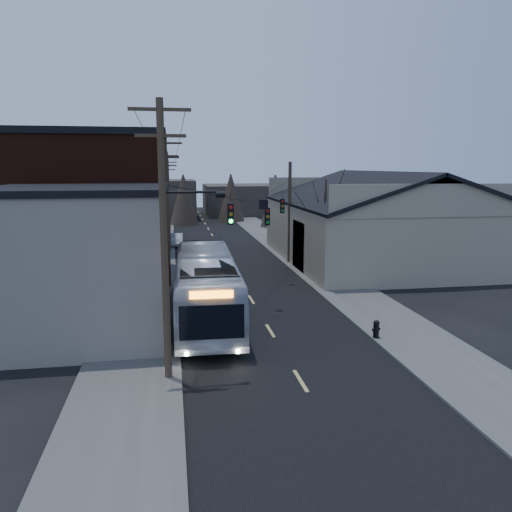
{
  "coord_description": "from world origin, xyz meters",
  "views": [
    {
      "loc": [
        -4.69,
        -15.45,
        8.13
      ],
      "look_at": [
        0.06,
        12.59,
        3.0
      ],
      "focal_mm": 35.0,
      "sensor_mm": 36.0,
      "label": 1
    }
  ],
  "objects": [
    {
      "name": "bus",
      "position": [
        -3.0,
        10.5,
        1.82
      ],
      "size": [
        3.49,
        13.2,
        3.65
      ],
      "primitive_type": "imported",
      "rotation": [
        0.0,
        0.0,
        3.11
      ],
      "color": "silver",
      "rests_on": "ground"
    },
    {
      "name": "building_far_right",
      "position": [
        7.0,
        70.0,
        2.5
      ],
      "size": [
        12.0,
        14.0,
        5.0
      ],
      "primitive_type": "cube",
      "color": "#2F2A25",
      "rests_on": "ground"
    },
    {
      "name": "bare_tree",
      "position": [
        6.5,
        20.0,
        3.6
      ],
      "size": [
        0.4,
        0.4,
        7.2
      ],
      "primitive_type": "cone",
      "color": "black",
      "rests_on": "ground"
    },
    {
      "name": "parked_car",
      "position": [
        -4.3,
        36.25,
        0.63
      ],
      "size": [
        1.46,
        3.86,
        1.26
      ],
      "primitive_type": "imported",
      "rotation": [
        0.0,
        0.0,
        -0.03
      ],
      "color": "#B0B2B8",
      "rests_on": "ground"
    },
    {
      "name": "building_clapboard",
      "position": [
        -9.0,
        9.0,
        3.5
      ],
      "size": [
        8.0,
        8.0,
        7.0
      ],
      "primitive_type": "cube",
      "color": "slate",
      "rests_on": "ground"
    },
    {
      "name": "sidewalk_left",
      "position": [
        -6.5,
        30.0,
        0.06
      ],
      "size": [
        4.0,
        110.0,
        0.12
      ],
      "primitive_type": "cube",
      "color": "#474744",
      "rests_on": "ground"
    },
    {
      "name": "sidewalk_right",
      "position": [
        6.5,
        30.0,
        0.06
      ],
      "size": [
        4.0,
        110.0,
        0.12
      ],
      "primitive_type": "cube",
      "color": "#474744",
      "rests_on": "ground"
    },
    {
      "name": "building_brick",
      "position": [
        -10.0,
        20.0,
        5.0
      ],
      "size": [
        10.0,
        12.0,
        10.0
      ],
      "primitive_type": "cube",
      "color": "black",
      "rests_on": "ground"
    },
    {
      "name": "road_surface",
      "position": [
        0.0,
        30.0,
        0.01
      ],
      "size": [
        9.0,
        110.0,
        0.02
      ],
      "primitive_type": "cube",
      "color": "black",
      "rests_on": "ground"
    },
    {
      "name": "building_left_far",
      "position": [
        -9.5,
        36.0,
        3.5
      ],
      "size": [
        9.0,
        14.0,
        7.0
      ],
      "primitive_type": "cube",
      "color": "#2F2A25",
      "rests_on": "ground"
    },
    {
      "name": "fire_hydrant",
      "position": [
        4.7,
        5.88,
        0.58
      ],
      "size": [
        0.42,
        0.3,
        0.86
      ],
      "rotation": [
        0.0,
        0.0,
        0.27
      ],
      "color": "black",
      "rests_on": "sidewalk_right"
    },
    {
      "name": "utility_lines",
      "position": [
        -3.11,
        24.14,
        4.95
      ],
      "size": [
        11.24,
        45.28,
        10.5
      ],
      "color": "#382B1E",
      "rests_on": "ground"
    },
    {
      "name": "ground",
      "position": [
        0.0,
        0.0,
        0.0
      ],
      "size": [
        160.0,
        160.0,
        0.0
      ],
      "primitive_type": "plane",
      "color": "black",
      "rests_on": "ground"
    },
    {
      "name": "warehouse",
      "position": [
        13.0,
        25.0,
        2.7
      ],
      "size": [
        16.16,
        20.6,
        7.73
      ],
      "color": "gray",
      "rests_on": "ground"
    },
    {
      "name": "building_far_left",
      "position": [
        -6.0,
        65.0,
        3.0
      ],
      "size": [
        10.0,
        12.0,
        6.0
      ],
      "primitive_type": "cube",
      "color": "#2F2A25",
      "rests_on": "ground"
    }
  ]
}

